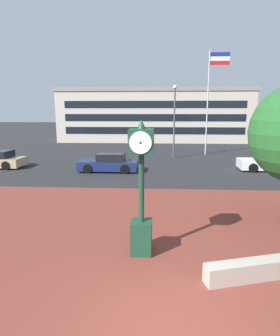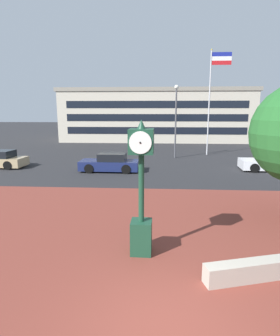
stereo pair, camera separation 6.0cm
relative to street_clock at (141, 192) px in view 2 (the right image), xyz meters
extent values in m
plane|color=#262628|center=(0.67, -3.04, -1.90)|extent=(200.00, 200.00, 0.00)
cube|color=brown|center=(0.67, 0.04, -1.89)|extent=(44.00, 14.16, 0.01)
cube|color=#ADA393|center=(3.19, -1.11, -1.65)|extent=(3.19, 1.26, 0.50)
cube|color=#19422D|center=(0.00, 0.00, -1.39)|extent=(0.63, 0.63, 1.01)
cylinder|color=#19422D|center=(0.00, 0.00, 0.12)|extent=(0.16, 0.16, 2.01)
cube|color=#19422D|center=(0.00, 0.00, 1.47)|extent=(0.70, 0.70, 0.68)
cylinder|color=white|center=(0.01, 0.36, 1.47)|extent=(0.60, 0.04, 0.60)
sphere|color=black|center=(0.01, 0.38, 1.47)|extent=(0.05, 0.05, 0.05)
cylinder|color=white|center=(-0.01, -0.36, 1.47)|extent=(0.60, 0.04, 0.60)
sphere|color=black|center=(-0.01, -0.38, 1.47)|extent=(0.05, 0.05, 0.05)
cone|color=#19422D|center=(0.00, 0.00, 1.94)|extent=(0.24, 0.24, 0.26)
cube|color=silver|center=(8.44, 12.53, -1.46)|extent=(4.09, 2.03, 0.64)
cube|color=black|center=(8.64, 12.52, -0.90)|extent=(1.92, 1.67, 0.56)
cylinder|color=black|center=(7.15, 11.73, -1.58)|extent=(0.65, 0.25, 0.64)
cylinder|color=black|center=(7.24, 13.45, -1.58)|extent=(0.65, 0.25, 0.64)
cube|color=navy|center=(-2.91, 11.57, -1.46)|extent=(4.14, 1.78, 0.64)
cube|color=black|center=(-2.71, 11.57, -0.90)|extent=(1.92, 1.50, 0.56)
cylinder|color=black|center=(-4.20, 10.81, -1.58)|extent=(0.64, 0.23, 0.64)
cylinder|color=black|center=(-4.17, 12.39, -1.58)|extent=(0.64, 0.23, 0.64)
cylinder|color=black|center=(-1.65, 10.76, -1.58)|extent=(0.64, 0.23, 0.64)
cylinder|color=black|center=(-1.62, 12.34, -1.58)|extent=(0.64, 0.23, 0.64)
cube|color=black|center=(-11.37, 12.44, -0.90)|extent=(1.97, 1.59, 0.56)
cylinder|color=black|center=(-10.33, 11.57, -1.58)|extent=(0.65, 0.25, 0.64)
cylinder|color=black|center=(-10.26, 13.20, -1.58)|extent=(0.65, 0.25, 0.64)
cylinder|color=silver|center=(5.23, 19.71, 2.88)|extent=(0.12, 0.12, 9.55)
sphere|color=gold|center=(5.23, 19.71, 7.71)|extent=(0.14, 0.14, 0.14)
cube|color=navy|center=(6.18, 19.71, 7.32)|extent=(1.77, 0.02, 0.37)
cube|color=white|center=(6.18, 19.71, 6.95)|extent=(1.77, 0.02, 0.37)
cube|color=red|center=(6.18, 19.71, 6.58)|extent=(1.77, 0.02, 0.37)
cube|color=beige|center=(0.18, 34.90, 1.42)|extent=(25.85, 11.53, 6.65)
cube|color=gray|center=(0.18, 34.90, 5.00)|extent=(26.37, 11.76, 0.50)
cube|color=black|center=(0.18, 29.12, -0.24)|extent=(23.27, 0.04, 0.90)
cube|color=black|center=(0.18, 29.12, 1.42)|extent=(23.27, 0.04, 0.90)
cube|color=black|center=(0.18, 29.12, 3.09)|extent=(23.27, 0.04, 0.90)
cylinder|color=#4C4C51|center=(2.02, 17.60, 1.12)|extent=(0.14, 0.14, 6.05)
sphere|color=white|center=(2.02, 17.60, 4.30)|extent=(0.36, 0.36, 0.36)
camera|label=1|loc=(0.39, -7.83, 2.30)|focal=30.24mm
camera|label=2|loc=(0.45, -7.82, 2.30)|focal=30.24mm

